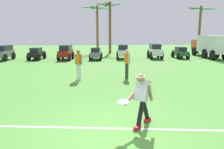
# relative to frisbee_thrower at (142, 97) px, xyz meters

# --- Properties ---
(ground_plane) EXTENTS (80.00, 80.00, 0.00)m
(ground_plane) POSITION_rel_frisbee_thrower_xyz_m (-0.77, -0.33, -0.80)
(ground_plane) COLOR #4F8D3A
(field_line_paint) EXTENTS (22.90, 3.23, 0.01)m
(field_line_paint) POSITION_rel_frisbee_thrower_xyz_m (-0.77, -0.05, -0.79)
(field_line_paint) COLOR white
(field_line_paint) RESTS_ON ground_plane
(frisbee_thrower) EXTENTS (0.90, 0.81, 1.42)m
(frisbee_thrower) POSITION_rel_frisbee_thrower_xyz_m (0.00, 0.00, 0.00)
(frisbee_thrower) COLOR black
(frisbee_thrower) RESTS_ON ground_plane
(frisbee_in_flight) EXTENTS (0.35, 0.35, 0.06)m
(frisbee_in_flight) POSITION_rel_frisbee_thrower_xyz_m (-0.53, -0.34, -0.01)
(frisbee_in_flight) COLOR white
(teammate_near_sideline) EXTENTS (0.37, 0.42, 1.56)m
(teammate_near_sideline) POSITION_rel_frisbee_thrower_xyz_m (-1.94, 5.98, 0.14)
(teammate_near_sideline) COLOR silver
(teammate_near_sideline) RESTS_ON ground_plane
(teammate_midfield) EXTENTS (0.27, 0.50, 1.56)m
(teammate_midfield) POSITION_rel_frisbee_thrower_xyz_m (0.59, 6.11, 0.14)
(teammate_midfield) COLOR #33333D
(teammate_midfield) RESTS_ON ground_plane
(parked_car_slot_a) EXTENTS (1.30, 2.46, 1.34)m
(parked_car_slot_a) POSITION_rel_frisbee_thrower_xyz_m (-9.11, 15.08, -0.07)
(parked_car_slot_a) COLOR slate
(parked_car_slot_a) RESTS_ON ground_plane
(parked_car_slot_b) EXTENTS (1.32, 2.29, 1.10)m
(parked_car_slot_b) POSITION_rel_frisbee_thrower_xyz_m (-6.31, 15.31, -0.23)
(parked_car_slot_b) COLOR black
(parked_car_slot_b) RESTS_ON ground_plane
(parked_car_slot_c) EXTENTS (1.35, 2.48, 1.34)m
(parked_car_slot_c) POSITION_rel_frisbee_thrower_xyz_m (-3.62, 14.96, -0.07)
(parked_car_slot_c) COLOR maroon
(parked_car_slot_c) RESTS_ON ground_plane
(parked_car_slot_d) EXTENTS (1.28, 2.28, 1.10)m
(parked_car_slot_d) POSITION_rel_frisbee_thrower_xyz_m (-0.89, 14.78, -0.23)
(parked_car_slot_d) COLOR slate
(parked_car_slot_d) RESTS_ON ground_plane
(parked_car_slot_e) EXTENTS (1.34, 2.47, 1.34)m
(parked_car_slot_e) POSITION_rel_frisbee_thrower_xyz_m (1.64, 15.20, -0.07)
(parked_car_slot_e) COLOR silver
(parked_car_slot_e) RESTS_ON ground_plane
(parked_car_slot_f) EXTENTS (1.34, 2.42, 1.40)m
(parked_car_slot_f) POSITION_rel_frisbee_thrower_xyz_m (4.74, 15.14, -0.05)
(parked_car_slot_f) COLOR silver
(parked_car_slot_f) RESTS_ON ground_plane
(parked_car_slot_g) EXTENTS (1.13, 2.22, 1.10)m
(parked_car_slot_g) POSITION_rel_frisbee_thrower_xyz_m (7.27, 15.20, -0.23)
(parked_car_slot_g) COLOR #235133
(parked_car_slot_g) RESTS_ON ground_plane
(box_truck) EXTENTS (1.75, 5.97, 2.20)m
(box_truck) POSITION_rel_frisbee_thrower_xyz_m (10.29, 15.59, 0.44)
(box_truck) COLOR #CC4C19
(box_truck) RESTS_ON ground_plane
(palm_tree_far_left) EXTENTS (3.29, 3.34, 5.76)m
(palm_tree_far_left) POSITION_rel_frisbee_thrower_xyz_m (-0.53, 22.95, 2.79)
(palm_tree_far_left) COLOR brown
(palm_tree_far_left) RESTS_ON ground_plane
(palm_tree_left_of_centre) EXTENTS (3.17, 3.40, 6.06)m
(palm_tree_left_of_centre) POSITION_rel_frisbee_thrower_xyz_m (0.96, 21.53, 2.88)
(palm_tree_left_of_centre) COLOR brown
(palm_tree_left_of_centre) RESTS_ON ground_plane
(palm_tree_right_of_centre) EXTENTS (3.66, 3.06, 5.48)m
(palm_tree_right_of_centre) POSITION_rel_frisbee_thrower_xyz_m (11.32, 19.71, 2.69)
(palm_tree_right_of_centre) COLOR brown
(palm_tree_right_of_centre) RESTS_ON ground_plane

